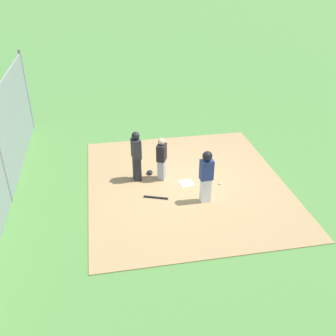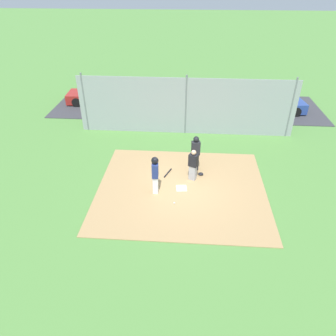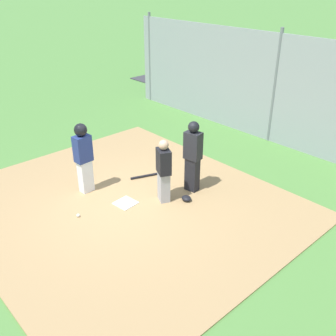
% 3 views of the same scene
% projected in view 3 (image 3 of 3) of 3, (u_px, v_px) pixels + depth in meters
% --- Properties ---
extents(ground_plane, '(140.00, 140.00, 0.00)m').
position_uv_depth(ground_plane, '(126.00, 205.00, 8.81)').
color(ground_plane, '#51843D').
extents(dirt_infield, '(7.20, 6.40, 0.03)m').
position_uv_depth(dirt_infield, '(126.00, 204.00, 8.80)').
color(dirt_infield, '#A88456').
rests_on(dirt_infield, ground_plane).
extents(home_plate, '(0.49, 0.49, 0.02)m').
position_uv_depth(home_plate, '(126.00, 203.00, 8.79)').
color(home_plate, white).
rests_on(home_plate, dirt_infield).
extents(catcher, '(0.45, 0.40, 1.49)m').
position_uv_depth(catcher, '(164.00, 170.00, 8.59)').
color(catcher, '#9E9EA3').
rests_on(catcher, dirt_infield).
extents(umpire, '(0.42, 0.32, 1.74)m').
position_uv_depth(umpire, '(193.00, 155.00, 8.94)').
color(umpire, black).
rests_on(umpire, dirt_infield).
extents(runner, '(0.30, 0.40, 1.70)m').
position_uv_depth(runner, '(83.00, 153.00, 8.86)').
color(runner, silver).
rests_on(runner, dirt_infield).
extents(baseball_bat, '(0.32, 0.74, 0.06)m').
position_uv_depth(baseball_bat, '(145.00, 176.00, 9.90)').
color(baseball_bat, black).
rests_on(baseball_bat, dirt_infield).
extents(catcher_mask, '(0.24, 0.20, 0.12)m').
position_uv_depth(catcher_mask, '(186.00, 198.00, 8.88)').
color(catcher_mask, black).
rests_on(catcher_mask, dirt_infield).
extents(baseball, '(0.07, 0.07, 0.07)m').
position_uv_depth(baseball, '(78.00, 215.00, 8.30)').
color(baseball, white).
rests_on(baseball, dirt_infield).
extents(backstop_fence, '(12.00, 0.10, 3.35)m').
position_uv_depth(backstop_fence, '(275.00, 90.00, 11.40)').
color(backstop_fence, '#93999E').
rests_on(backstop_fence, ground_plane).
extents(parking_lot, '(18.00, 5.20, 0.04)m').
position_uv_depth(parking_lot, '(331.00, 111.00, 14.54)').
color(parking_lot, '#38383D').
rests_on(parking_lot, ground_plane).
extents(parked_car_white, '(4.43, 2.41, 1.28)m').
position_uv_depth(parked_car_white, '(332.00, 92.00, 14.70)').
color(parked_car_white, silver).
rests_on(parked_car_white, parking_lot).
extents(parked_car_red, '(4.30, 2.10, 1.28)m').
position_uv_depth(parked_car_red, '(214.00, 67.00, 18.53)').
color(parked_car_red, maroon).
rests_on(parked_car_red, parking_lot).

